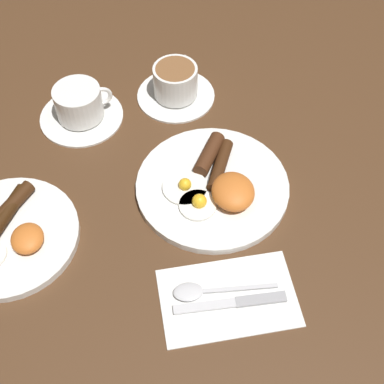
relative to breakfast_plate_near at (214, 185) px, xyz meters
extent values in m
plane|color=#4C301C|center=(0.00, 0.00, -0.01)|extent=(3.00, 3.00, 0.00)
cylinder|color=white|center=(0.00, 0.00, -0.01)|extent=(0.28, 0.28, 0.01)
cylinder|color=white|center=(-0.04, 0.04, 0.00)|extent=(0.07, 0.07, 0.01)
sphere|color=yellow|center=(-0.04, 0.04, 0.01)|extent=(0.03, 0.03, 0.03)
cylinder|color=white|center=(0.00, 0.05, 0.00)|extent=(0.08, 0.08, 0.01)
sphere|color=yellow|center=(0.00, 0.05, 0.01)|extent=(0.02, 0.02, 0.02)
ellipsoid|color=orange|center=(-0.03, -0.03, 0.02)|extent=(0.08, 0.08, 0.04)
cylinder|color=#462614|center=(0.06, 0.00, 0.02)|extent=(0.09, 0.07, 0.03)
cylinder|color=#3D210F|center=(0.03, -0.02, 0.01)|extent=(0.11, 0.07, 0.02)
cylinder|color=white|center=(-0.04, 0.37, -0.01)|extent=(0.24, 0.24, 0.01)
ellipsoid|color=orange|center=(-0.06, 0.33, 0.01)|extent=(0.06, 0.05, 0.03)
cylinder|color=#3A1F0E|center=(0.02, 0.35, 0.01)|extent=(0.09, 0.08, 0.02)
cylinder|color=#331C0A|center=(0.00, 0.36, 0.01)|extent=(0.10, 0.07, 0.02)
cylinder|color=white|center=(0.26, 0.03, -0.01)|extent=(0.16, 0.16, 0.01)
cylinder|color=white|center=(0.26, 0.03, 0.03)|extent=(0.09, 0.09, 0.07)
cylinder|color=brown|center=(0.26, 0.03, 0.06)|extent=(0.08, 0.08, 0.00)
torus|color=white|center=(0.30, 0.01, 0.03)|extent=(0.04, 0.03, 0.04)
cylinder|color=white|center=(0.23, 0.22, -0.01)|extent=(0.17, 0.17, 0.01)
cylinder|color=white|center=(0.23, 0.22, 0.03)|extent=(0.09, 0.09, 0.06)
cylinder|color=brown|center=(0.23, 0.22, 0.06)|extent=(0.08, 0.08, 0.00)
torus|color=white|center=(0.24, 0.18, 0.03)|extent=(0.01, 0.04, 0.04)
cube|color=white|center=(-0.21, 0.02, -0.01)|extent=(0.14, 0.22, 0.01)
cube|color=silver|center=(-0.22, 0.06, -0.01)|extent=(0.02, 0.10, 0.00)
cube|color=#9E9EA3|center=(-0.23, -0.03, -0.01)|extent=(0.02, 0.08, 0.01)
ellipsoid|color=silver|center=(-0.20, 0.08, 0.00)|extent=(0.04, 0.05, 0.01)
cube|color=silver|center=(-0.20, 0.00, -0.01)|extent=(0.02, 0.12, 0.00)
camera|label=1|loc=(-0.57, 0.15, 0.76)|focal=50.00mm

